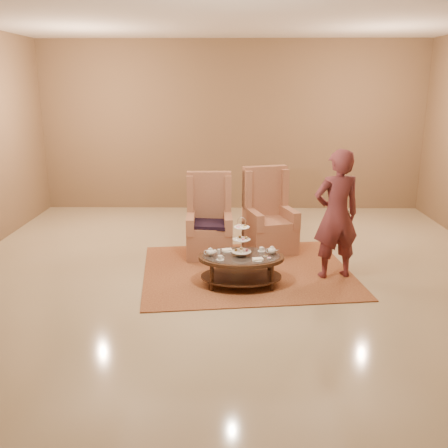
{
  "coord_description": "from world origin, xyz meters",
  "views": [
    {
      "loc": [
        -0.02,
        -6.6,
        2.61
      ],
      "look_at": [
        -0.12,
        0.2,
        0.7
      ],
      "focal_mm": 40.0,
      "sensor_mm": 36.0,
      "label": 1
    }
  ],
  "objects_px": {
    "armchair_right": "(268,223)",
    "person": "(336,215)",
    "armchair_left": "(209,228)",
    "tea_table": "(241,261)"
  },
  "relations": [
    {
      "from": "tea_table",
      "to": "armchair_left",
      "type": "distance_m",
      "value": 1.37
    },
    {
      "from": "tea_table",
      "to": "armchair_left",
      "type": "height_order",
      "value": "armchair_left"
    },
    {
      "from": "person",
      "to": "armchair_left",
      "type": "bearing_deg",
      "value": -41.77
    },
    {
      "from": "tea_table",
      "to": "person",
      "type": "height_order",
      "value": "person"
    },
    {
      "from": "armchair_right",
      "to": "person",
      "type": "xyz_separation_m",
      "value": [
        0.83,
        -1.2,
        0.45
      ]
    },
    {
      "from": "tea_table",
      "to": "armchair_right",
      "type": "relative_size",
      "value": 0.86
    },
    {
      "from": "tea_table",
      "to": "armchair_left",
      "type": "relative_size",
      "value": 0.89
    },
    {
      "from": "armchair_left",
      "to": "person",
      "type": "height_order",
      "value": "person"
    },
    {
      "from": "armchair_right",
      "to": "person",
      "type": "relative_size",
      "value": 0.75
    },
    {
      "from": "armchair_right",
      "to": "person",
      "type": "height_order",
      "value": "person"
    }
  ]
}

